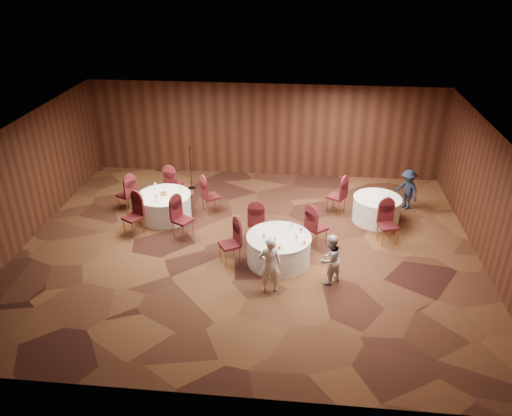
# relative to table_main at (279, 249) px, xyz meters

# --- Properties ---
(ground) EXTENTS (12.00, 12.00, 0.00)m
(ground) POSITION_rel_table_main_xyz_m (-0.85, 0.59, -0.38)
(ground) COLOR black
(ground) RESTS_ON ground
(room_shell) EXTENTS (12.00, 12.00, 12.00)m
(room_shell) POSITION_rel_table_main_xyz_m (-0.85, 0.59, 1.59)
(room_shell) COLOR silver
(room_shell) RESTS_ON ground
(table_main) EXTENTS (1.62, 1.62, 0.74)m
(table_main) POSITION_rel_table_main_xyz_m (0.00, 0.00, 0.00)
(table_main) COLOR white
(table_main) RESTS_ON ground
(table_left) EXTENTS (1.57, 1.57, 0.74)m
(table_left) POSITION_rel_table_main_xyz_m (-3.48, 2.04, 0.00)
(table_left) COLOR white
(table_left) RESTS_ON ground
(table_right) EXTENTS (1.38, 1.38, 0.74)m
(table_right) POSITION_rel_table_main_xyz_m (2.70, 2.46, 0.00)
(table_right) COLOR white
(table_right) RESTS_ON ground
(chairs_main) EXTENTS (2.91, 1.88, 1.00)m
(chairs_main) POSITION_rel_table_main_xyz_m (-0.32, 0.68, 0.12)
(chairs_main) COLOR #440D1C
(chairs_main) RESTS_ON ground
(chairs_left) EXTENTS (3.28, 2.95, 1.00)m
(chairs_left) POSITION_rel_table_main_xyz_m (-3.45, 2.08, 0.12)
(chairs_left) COLOR #440D1C
(chairs_left) RESTS_ON ground
(chairs_right) EXTENTS (1.97, 2.34, 1.00)m
(chairs_right) POSITION_rel_table_main_xyz_m (2.21, 2.10, 0.12)
(chairs_right) COLOR #440D1C
(chairs_right) RESTS_ON ground
(tabletop_main) EXTENTS (1.09, 1.08, 0.22)m
(tabletop_main) POSITION_rel_table_main_xyz_m (0.24, -0.16, 0.46)
(tabletop_main) COLOR silver
(tabletop_main) RESTS_ON table_main
(tabletop_left) EXTENTS (0.87, 0.84, 0.22)m
(tabletop_left) POSITION_rel_table_main_xyz_m (-3.48, 2.05, 0.45)
(tabletop_left) COLOR silver
(tabletop_left) RESTS_ON table_left
(tabletop_right) EXTENTS (0.08, 0.08, 0.22)m
(tabletop_right) POSITION_rel_table_main_xyz_m (2.95, 2.22, 0.52)
(tabletop_right) COLOR silver
(tabletop_right) RESTS_ON table_right
(mic_stand) EXTENTS (0.24, 0.24, 1.45)m
(mic_stand) POSITION_rel_table_main_xyz_m (-3.14, 4.12, 0.04)
(mic_stand) COLOR black
(mic_stand) RESTS_ON ground
(woman_a) EXTENTS (0.58, 0.43, 1.43)m
(woman_a) POSITION_rel_table_main_xyz_m (-0.13, -1.25, 0.34)
(woman_a) COLOR silver
(woman_a) RESTS_ON ground
(woman_b) EXTENTS (0.78, 0.78, 1.28)m
(woman_b) POSITION_rel_table_main_xyz_m (1.23, -0.75, 0.26)
(woman_b) COLOR silver
(woman_b) RESTS_ON ground
(man_c) EXTENTS (0.85, 0.93, 1.26)m
(man_c) POSITION_rel_table_main_xyz_m (3.70, 3.36, 0.25)
(man_c) COLOR black
(man_c) RESTS_ON ground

